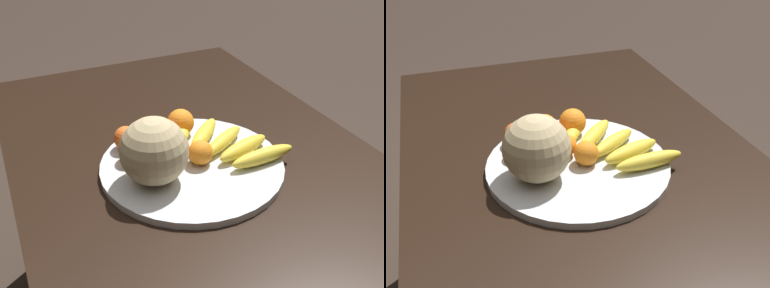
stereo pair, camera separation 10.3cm
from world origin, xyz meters
The scene contains 11 objects.
kitchen_table centered at (0.00, 0.00, 0.65)m, with size 1.35×0.87×0.76m.
fruit_bowl centered at (0.05, -0.03, 0.77)m, with size 0.43×0.43×0.02m.
melon centered at (0.08, -0.13, 0.85)m, with size 0.15×0.15×0.15m.
banana_bunch centered at (0.03, 0.06, 0.79)m, with size 0.29×0.26×0.04m.
orange_front_left centered at (0.01, -0.05, 0.80)m, with size 0.06×0.06×0.06m.
orange_front_right centered at (-0.10, -0.07, 0.80)m, with size 0.06×0.06×0.06m.
orange_mid_center centered at (-0.08, -0.15, 0.80)m, with size 0.06×0.06×0.06m.
orange_back_left centered at (-0.08, 0.00, 0.81)m, with size 0.07×0.07×0.07m.
orange_back_right centered at (0.06, -0.01, 0.80)m, with size 0.06×0.06×0.06m.
orange_top_small centered at (-0.03, -0.09, 0.81)m, with size 0.06×0.06×0.06m.
orange_side_extra centered at (-0.02, -0.16, 0.80)m, with size 0.06×0.06×0.06m.
Camera 2 is at (0.89, -0.31, 1.36)m, focal length 42.00 mm.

